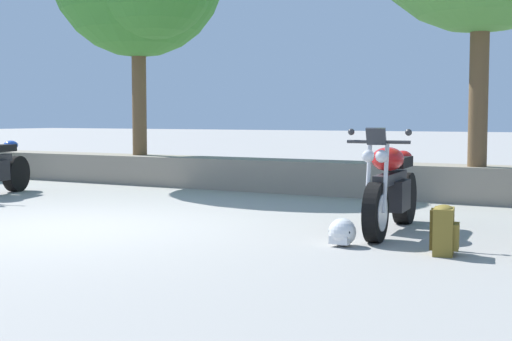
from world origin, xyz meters
The scene contains 5 objects.
ground_plane centered at (0.00, 0.00, 0.00)m, with size 120.00×120.00×0.00m, color gray.
stone_wall centered at (0.00, 4.80, 0.28)m, with size 36.00×0.80×0.55m, color gray.
motorcycle_red_centre centered at (3.29, 1.42, 0.49)m, with size 0.67×2.07×1.18m.
rider_backpack centered at (4.15, 0.39, 0.24)m, with size 0.30×0.33×0.47m.
rider_helmet centered at (3.14, 0.35, 0.14)m, with size 0.28×0.28×0.28m.
Camera 1 is at (5.79, -6.21, 1.28)m, focal length 49.97 mm.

